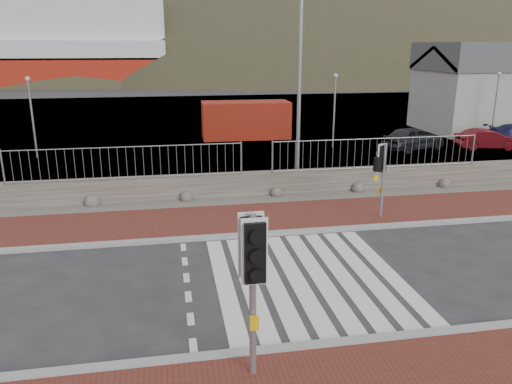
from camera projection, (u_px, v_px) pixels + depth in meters
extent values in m
plane|color=#28282B|center=(307.00, 277.00, 12.54)|extent=(220.00, 220.00, 0.00)
cube|color=maroon|center=(271.00, 217.00, 16.78)|extent=(40.00, 3.00, 0.08)
cube|color=gray|center=(350.00, 343.00, 9.69)|extent=(40.00, 0.25, 0.12)
cube|color=gray|center=(281.00, 233.00, 15.36)|extent=(40.00, 0.25, 0.12)
cube|color=silver|center=(224.00, 284.00, 12.18)|extent=(0.42, 5.60, 0.01)
cube|color=silver|center=(249.00, 282.00, 12.28)|extent=(0.42, 5.60, 0.01)
cube|color=silver|center=(272.00, 280.00, 12.39)|extent=(0.42, 5.60, 0.01)
cube|color=silver|center=(296.00, 278.00, 12.49)|extent=(0.42, 5.60, 0.01)
cube|color=silver|center=(319.00, 276.00, 12.59)|extent=(0.42, 5.60, 0.01)
cube|color=silver|center=(341.00, 274.00, 12.69)|extent=(0.42, 5.60, 0.01)
cube|color=silver|center=(364.00, 272.00, 12.79)|extent=(0.42, 5.60, 0.01)
cube|color=silver|center=(386.00, 271.00, 12.89)|extent=(0.42, 5.60, 0.01)
cube|color=#59544C|center=(260.00, 200.00, 18.67)|extent=(40.00, 1.50, 0.06)
cube|color=#4D463F|center=(256.00, 184.00, 19.31)|extent=(40.00, 0.60, 0.90)
cylinder|color=gray|center=(125.00, 147.00, 17.89)|extent=(8.40, 0.04, 0.04)
cylinder|color=gray|center=(3.00, 168.00, 17.35)|extent=(0.07, 0.07, 1.20)
cylinder|color=gray|center=(241.00, 159.00, 18.77)|extent=(0.07, 0.07, 1.20)
cylinder|color=gray|center=(377.00, 139.00, 19.51)|extent=(8.40, 0.04, 0.04)
cylinder|color=gray|center=(272.00, 158.00, 18.97)|extent=(0.07, 0.07, 1.20)
cylinder|color=gray|center=(473.00, 150.00, 20.39)|extent=(0.07, 0.07, 1.20)
cube|color=#4C4C4F|center=(210.00, 120.00, 38.88)|extent=(120.00, 40.00, 0.50)
cube|color=#3F4C54|center=(188.00, 86.00, 71.93)|extent=(220.00, 50.00, 0.05)
cube|color=silver|center=(57.00, 21.00, 71.07)|extent=(30.00, 12.00, 6.00)
cube|color=#9E9E99|center=(511.00, 100.00, 34.15)|extent=(12.00, 6.00, 4.00)
ellipsoid|color=#292F1C|center=(110.00, 180.00, 98.65)|extent=(106.40, 68.40, 76.00)
ellipsoid|color=#292F1C|center=(327.00, 197.00, 107.96)|extent=(140.00, 90.00, 100.00)
cylinder|color=gray|center=(253.00, 299.00, 8.36)|extent=(0.12, 0.12, 3.03)
cube|color=gold|center=(253.00, 319.00, 8.47)|extent=(0.15, 0.09, 0.24)
cube|color=black|center=(253.00, 248.00, 8.10)|extent=(0.44, 0.27, 1.14)
sphere|color=#0CE53F|center=(253.00, 266.00, 8.19)|extent=(0.16, 0.16, 0.16)
cylinder|color=gray|center=(383.00, 182.00, 16.41)|extent=(0.10, 0.10, 2.56)
cube|color=gold|center=(382.00, 191.00, 16.50)|extent=(0.15, 0.12, 0.20)
cube|color=black|center=(385.00, 159.00, 16.19)|extent=(0.42, 0.34, 0.96)
sphere|color=#0CE53F|center=(384.00, 167.00, 16.27)|extent=(0.14, 0.14, 0.14)
cube|color=black|center=(377.00, 164.00, 16.06)|extent=(0.24, 0.21, 0.46)
cylinder|color=gray|center=(299.00, 80.00, 19.28)|extent=(0.15, 0.15, 8.63)
cube|color=maroon|center=(246.00, 120.00, 31.18)|extent=(5.46, 2.38, 2.25)
imported|color=black|center=(413.00, 138.00, 27.69)|extent=(4.09, 2.68, 1.29)
imported|color=#550C12|center=(487.00, 139.00, 27.89)|extent=(3.52, 1.65, 1.12)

